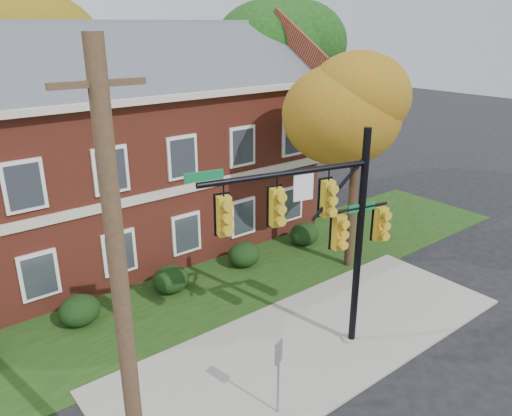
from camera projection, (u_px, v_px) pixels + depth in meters
ground at (337, 357)px, 15.36m from camera, size 120.00×120.00×0.00m
sidewalk at (314, 341)px, 16.08m from camera, size 14.00×5.00×0.08m
grass_strip at (225, 282)px, 19.76m from camera, size 30.00×6.00×0.04m
apartment_building at (103, 140)px, 21.23m from camera, size 18.80×8.80×9.74m
hedge_left at (80, 310)px, 16.89m from camera, size 1.40×1.26×1.05m
hedge_center at (171, 279)px, 18.93m from camera, size 1.40×1.26×1.05m
hedge_right at (244, 254)px, 20.97m from camera, size 1.40×1.26×1.05m
hedge_far_right at (304, 234)px, 23.01m from camera, size 1.40×1.26×1.05m
tree_near_right at (366, 107)px, 18.91m from camera, size 4.50×4.25×8.58m
tree_right_rear at (289, 53)px, 27.36m from camera, size 6.30×5.95×10.62m
tree_far_rear at (61, 39)px, 26.42m from camera, size 6.84×6.46×11.52m
traffic_signal at (325, 224)px, 14.07m from camera, size 6.13×1.59×6.98m
utility_pole at (123, 312)px, 8.85m from camera, size 1.49×0.34×9.56m
sign_post at (278, 366)px, 12.60m from camera, size 0.32×0.15×2.27m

